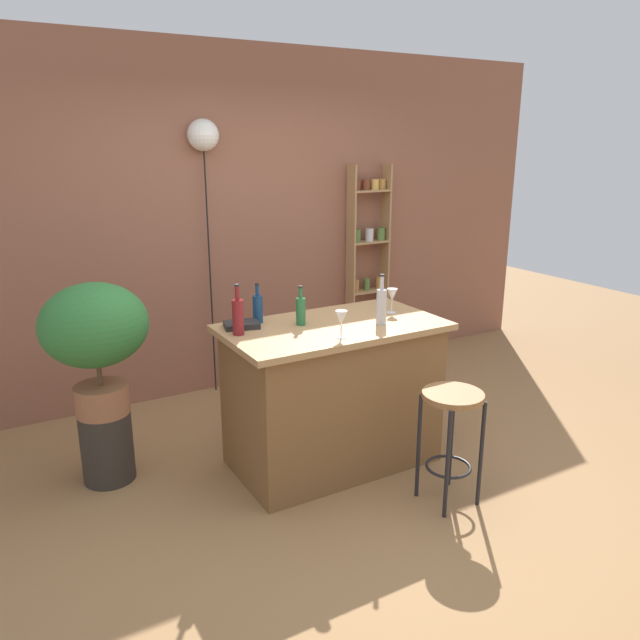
% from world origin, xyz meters
% --- Properties ---
extents(ground, '(12.00, 12.00, 0.00)m').
position_xyz_m(ground, '(0.00, 0.00, 0.00)').
color(ground, olive).
extents(back_wall, '(6.40, 0.10, 2.80)m').
position_xyz_m(back_wall, '(0.00, 1.95, 1.40)').
color(back_wall, '#8C5642').
rests_on(back_wall, ground).
extents(kitchen_counter, '(1.38, 0.77, 0.95)m').
position_xyz_m(kitchen_counter, '(0.00, 0.30, 0.48)').
color(kitchen_counter, brown).
rests_on(kitchen_counter, ground).
extents(bar_stool, '(0.35, 0.35, 0.69)m').
position_xyz_m(bar_stool, '(0.35, -0.44, 0.51)').
color(bar_stool, black).
rests_on(bar_stool, ground).
extents(spice_shelf, '(0.40, 0.14, 1.85)m').
position_xyz_m(spice_shelf, '(1.29, 1.81, 0.98)').
color(spice_shelf, '#A87F51').
rests_on(spice_shelf, ground).
extents(plant_stool, '(0.32, 0.32, 0.45)m').
position_xyz_m(plant_stool, '(-1.33, 0.81, 0.23)').
color(plant_stool, '#2D2823').
rests_on(plant_stool, ground).
extents(potted_plant, '(0.63, 0.57, 0.82)m').
position_xyz_m(potted_plant, '(-1.33, 0.81, 0.97)').
color(potted_plant, '#935B3D').
rests_on(potted_plant, plant_stool).
extents(bottle_wine_red, '(0.07, 0.07, 0.31)m').
position_xyz_m(bottle_wine_red, '(-0.59, 0.40, 1.07)').
color(bottle_wine_red, maroon).
rests_on(bottle_wine_red, kitchen_counter).
extents(bottle_spirits_clear, '(0.06, 0.06, 0.25)m').
position_xyz_m(bottle_spirits_clear, '(-0.39, 0.57, 1.05)').
color(bottle_spirits_clear, navy).
rests_on(bottle_spirits_clear, kitchen_counter).
extents(bottle_sauce_amber, '(0.06, 0.06, 0.25)m').
position_xyz_m(bottle_sauce_amber, '(-0.18, 0.39, 1.04)').
color(bottle_sauce_amber, '#236638').
rests_on(bottle_sauce_amber, kitchen_counter).
extents(bottle_soda_blue, '(0.06, 0.06, 0.32)m').
position_xyz_m(bottle_soda_blue, '(0.26, 0.16, 1.07)').
color(bottle_soda_blue, '#B2B2B7').
rests_on(bottle_soda_blue, kitchen_counter).
extents(wine_glass_left, '(0.07, 0.07, 0.16)m').
position_xyz_m(wine_glass_left, '(0.48, 0.34, 1.07)').
color(wine_glass_left, silver).
rests_on(wine_glass_left, kitchen_counter).
extents(wine_glass_center, '(0.07, 0.07, 0.16)m').
position_xyz_m(wine_glass_center, '(-0.10, 0.04, 1.07)').
color(wine_glass_center, silver).
rests_on(wine_glass_center, kitchen_counter).
extents(cookbook, '(0.24, 0.20, 0.03)m').
position_xyz_m(cookbook, '(-0.52, 0.52, 0.97)').
color(cookbook, black).
rests_on(cookbook, kitchen_counter).
extents(pendant_globe_light, '(0.24, 0.24, 2.22)m').
position_xyz_m(pendant_globe_light, '(-0.24, 1.84, 2.07)').
color(pendant_globe_light, black).
rests_on(pendant_globe_light, ground).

